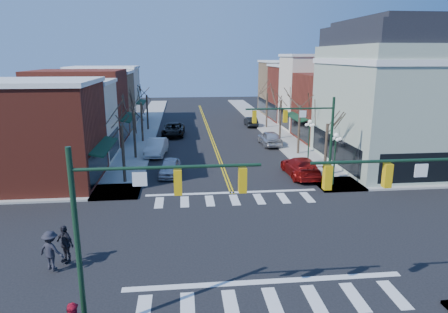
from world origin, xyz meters
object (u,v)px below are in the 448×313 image
object	(u,v)px
car_left_near	(170,167)
car_right_near	(300,167)
car_right_mid	(270,138)
lamppost_midblock	(309,134)
pedestrian_dark_a	(65,244)
victorian_corner	(400,94)
lamppost_corner	(335,150)
car_left_mid	(156,147)
car_left_far	(173,130)
pedestrian_dark_b	(51,250)
car_right_far	(251,122)

from	to	relation	value
car_left_near	car_right_near	bearing A→B (deg)	-2.86
car_right_mid	car_left_near	bearing A→B (deg)	41.61
lamppost_midblock	pedestrian_dark_a	xyz separation A→B (m)	(-17.73, -16.99, -1.85)
victorian_corner	car_left_near	distance (m)	22.17
lamppost_corner	lamppost_midblock	distance (m)	6.50
car_right_near	lamppost_corner	bearing A→B (deg)	120.45
lamppost_corner	car_left_mid	xyz separation A→B (m)	(-14.60, 11.76, -2.10)
car_right_mid	car_left_mid	bearing A→B (deg)	12.69
lamppost_corner	car_left_mid	size ratio (longest dim) A/B	0.83
lamppost_corner	lamppost_midblock	bearing A→B (deg)	90.00
car_left_near	car_left_far	xyz separation A→B (m)	(0.00, 17.63, 0.09)
lamppost_midblock	car_left_far	world-z (taller)	lamppost_midblock
car_right_mid	car_left_far	bearing A→B (deg)	-33.70
car_left_far	victorian_corner	bearing A→B (deg)	-34.02
lamppost_corner	car_right_near	world-z (taller)	lamppost_corner
lamppost_corner	car_right_mid	xyz separation A→B (m)	(-1.80, 15.21, -2.10)
victorian_corner	car_left_near	world-z (taller)	victorian_corner
car_left_mid	victorian_corner	bearing A→B (deg)	-8.04
pedestrian_dark_b	victorian_corner	bearing A→B (deg)	-125.40
lamppost_corner	car_left_far	size ratio (longest dim) A/B	0.74
car_left_mid	pedestrian_dark_a	xyz separation A→B (m)	(-3.13, -22.25, 0.25)
lamppost_midblock	car_left_mid	bearing A→B (deg)	160.18
car_left_near	car_left_mid	distance (m)	7.54
car_right_mid	pedestrian_dark_a	distance (m)	30.24
lamppost_midblock	car_left_mid	distance (m)	15.66
car_left_far	pedestrian_dark_a	distance (m)	32.86
lamppost_midblock	car_right_near	distance (m)	4.52
car_right_far	pedestrian_dark_b	distance (m)	42.52
victorian_corner	car_right_near	distance (m)	12.05
car_right_mid	pedestrian_dark_b	world-z (taller)	pedestrian_dark_b
lamppost_midblock	car_left_far	size ratio (longest dim) A/B	0.74
pedestrian_dark_b	car_right_far	bearing A→B (deg)	-90.99
lamppost_midblock	car_left_far	bearing A→B (deg)	129.95
lamppost_midblock	victorian_corner	bearing A→B (deg)	-3.45
lamppost_midblock	car_left_far	distance (m)	20.36
car_right_mid	car_right_far	distance (m)	12.88
car_right_near	pedestrian_dark_a	xyz separation A→B (m)	(-15.93, -13.44, 0.28)
pedestrian_dark_a	pedestrian_dark_b	size ratio (longest dim) A/B	0.99
victorian_corner	car_right_near	bearing A→B (deg)	-163.16
lamppost_midblock	car_right_near	bearing A→B (deg)	-116.84
car_left_far	lamppost_corner	bearing A→B (deg)	-56.51
lamppost_corner	car_left_mid	world-z (taller)	lamppost_corner
lamppost_midblock	pedestrian_dark_b	distance (m)	25.42
pedestrian_dark_b	lamppost_corner	bearing A→B (deg)	-126.82
lamppost_corner	car_left_near	size ratio (longest dim) A/B	1.01
car_right_near	pedestrian_dark_a	distance (m)	20.84
lamppost_corner	car_right_near	size ratio (longest dim) A/B	0.75
victorian_corner	pedestrian_dark_b	size ratio (longest dim) A/B	7.30
car_right_near	pedestrian_dark_b	size ratio (longest dim) A/B	2.94
victorian_corner	car_left_mid	distance (m)	24.31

